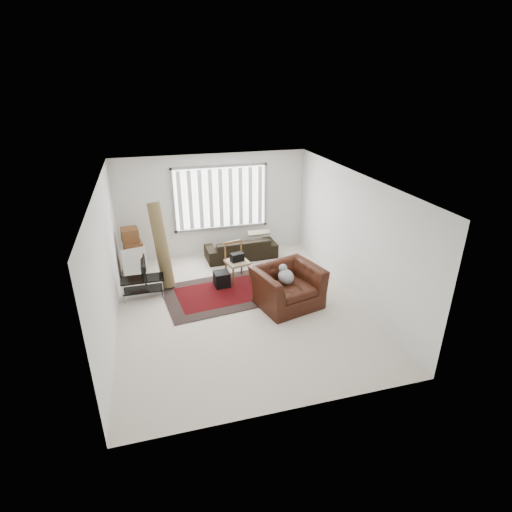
{
  "coord_description": "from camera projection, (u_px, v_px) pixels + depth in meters",
  "views": [
    {
      "loc": [
        -1.61,
        -7.12,
        4.45
      ],
      "look_at": [
        0.4,
        0.18,
        1.05
      ],
      "focal_mm": 28.0,
      "sensor_mm": 36.0,
      "label": 1
    }
  ],
  "objects": [
    {
      "name": "rolled_rug",
      "position": [
        161.0,
        246.0,
        8.98
      ],
      "size": [
        0.53,
        0.75,
        1.97
      ],
      "primitive_type": "cylinder",
      "rotation": [
        -0.21,
        0.0,
        0.38
      ],
      "color": "brown",
      "rests_on": "ground"
    },
    {
      "name": "white_flatpack",
      "position": [
        135.0,
        264.0,
        9.54
      ],
      "size": [
        0.62,
        0.33,
        0.75
      ],
      "primitive_type": "cube",
      "rotation": [
        -0.15,
        0.0,
        0.25
      ],
      "color": "silver",
      "rests_on": "ground"
    },
    {
      "name": "subwoofer",
      "position": [
        222.0,
        279.0,
        9.21
      ],
      "size": [
        0.36,
        0.36,
        0.34
      ],
      "primitive_type": "cube",
      "rotation": [
        0.0,
        0.0,
        0.06
      ],
      "color": "black",
      "rests_on": "persian_rug"
    },
    {
      "name": "moving_boxes",
      "position": [
        133.0,
        252.0,
        9.74
      ],
      "size": [
        0.53,
        0.5,
        1.16
      ],
      "color": "brown",
      "rests_on": "ground"
    },
    {
      "name": "sofa",
      "position": [
        241.0,
        245.0,
        10.63
      ],
      "size": [
        1.91,
        0.89,
        0.72
      ],
      "primitive_type": "imported",
      "rotation": [
        0.0,
        0.0,
        3.18
      ],
      "color": "black",
      "rests_on": "ground"
    },
    {
      "name": "persian_rug",
      "position": [
        224.0,
        293.0,
        8.99
      ],
      "size": [
        2.81,
        2.05,
        0.02
      ],
      "color": "black",
      "rests_on": "ground"
    },
    {
      "name": "tv_stand",
      "position": [
        143.0,
        283.0,
        8.73
      ],
      "size": [
        0.91,
        0.41,
        0.46
      ],
      "color": "black",
      "rests_on": "ground"
    },
    {
      "name": "side_chair",
      "position": [
        237.0,
        260.0,
        9.41
      ],
      "size": [
        0.59,
        0.59,
        0.92
      ],
      "rotation": [
        0.0,
        0.0,
        0.22
      ],
      "color": "#8D7A5D",
      "rests_on": "ground"
    },
    {
      "name": "armchair",
      "position": [
        287.0,
        284.0,
        8.37
      ],
      "size": [
        1.55,
        1.43,
        0.97
      ],
      "rotation": [
        0.0,
        0.0,
        0.25
      ],
      "color": "#34140A",
      "rests_on": "ground"
    },
    {
      "name": "tv",
      "position": [
        141.0,
        269.0,
        8.59
      ],
      "size": [
        0.1,
        0.74,
        0.42
      ],
      "primitive_type": "imported",
      "rotation": [
        0.0,
        0.0,
        1.57
      ],
      "color": "black",
      "rests_on": "tv_stand"
    },
    {
      "name": "room",
      "position": [
        235.0,
        220.0,
        8.21
      ],
      "size": [
        6.0,
        6.02,
        2.71
      ],
      "color": "beige",
      "rests_on": "ground"
    }
  ]
}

